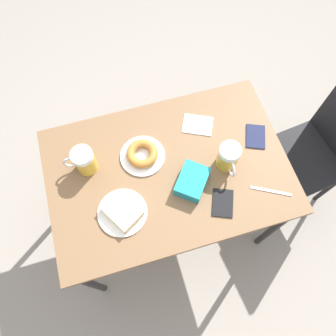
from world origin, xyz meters
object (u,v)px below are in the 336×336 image
at_px(plate_with_cake, 122,212).
at_px(beer_mug_left, 84,161).
at_px(plate_with_donut, 142,154).
at_px(passport_near_edge, 223,203).
at_px(beer_mug_center, 228,157).
at_px(blue_pouch, 192,181).
at_px(napkin_folded, 198,125).
at_px(fork, 271,191).
at_px(chair, 327,144).
at_px(passport_far_edge, 256,136).

relative_size(plate_with_cake, beer_mug_left, 1.50).
distance_m(plate_with_donut, passport_near_edge, 0.42).
height_order(beer_mug_left, beer_mug_center, same).
height_order(beer_mug_center, blue_pouch, beer_mug_center).
xyz_separation_m(plate_with_cake, napkin_folded, (-0.32, 0.45, -0.02)).
height_order(plate_with_cake, beer_mug_left, beer_mug_left).
distance_m(beer_mug_left, fork, 0.83).
bearing_deg(beer_mug_left, fork, 65.54).
distance_m(chair, passport_near_edge, 0.79).
height_order(beer_mug_left, napkin_folded, beer_mug_left).
bearing_deg(napkin_folded, fork, 26.14).
xyz_separation_m(beer_mug_left, fork, (0.34, 0.75, -0.07)).
height_order(chair, fork, chair).
xyz_separation_m(beer_mug_left, passport_far_edge, (0.07, 0.79, -0.06)).
height_order(plate_with_cake, passport_far_edge, plate_with_cake).
distance_m(beer_mug_center, passport_near_edge, 0.20).
height_order(chair, passport_near_edge, chair).
xyz_separation_m(beer_mug_center, passport_far_edge, (-0.09, 0.18, -0.06)).
distance_m(beer_mug_left, beer_mug_center, 0.63).
bearing_deg(plate_with_cake, passport_far_edge, 104.95).
height_order(beer_mug_center, napkin_folded, beer_mug_center).
height_order(fork, passport_far_edge, passport_far_edge).
distance_m(plate_with_cake, beer_mug_center, 0.51).
relative_size(beer_mug_center, fork, 0.86).
xyz_separation_m(beer_mug_center, blue_pouch, (0.05, -0.18, -0.04)).
bearing_deg(fork, plate_with_donut, -123.01).
height_order(beer_mug_left, passport_far_edge, beer_mug_left).
xyz_separation_m(plate_with_cake, passport_near_edge, (0.08, 0.42, -0.01)).
distance_m(plate_with_donut, blue_pouch, 0.26).
bearing_deg(beer_mug_center, passport_near_edge, -24.60).
bearing_deg(chair, blue_pouch, -90.56).
height_order(chair, passport_far_edge, chair).
height_order(passport_near_edge, blue_pouch, blue_pouch).
distance_m(plate_with_cake, napkin_folded, 0.55).
bearing_deg(fork, napkin_folded, -153.86).
distance_m(plate_with_cake, blue_pouch, 0.33).
xyz_separation_m(napkin_folded, passport_near_edge, (0.40, -0.02, 0.00)).
height_order(plate_with_cake, fork, plate_with_cake).
bearing_deg(chair, plate_with_cake, -90.24).
bearing_deg(passport_far_edge, beer_mug_left, -95.03).
bearing_deg(blue_pouch, beer_mug_center, 105.39).
xyz_separation_m(plate_with_donut, beer_mug_left, (-0.02, -0.25, 0.05)).
relative_size(passport_near_edge, blue_pouch, 0.77).
relative_size(plate_with_cake, beer_mug_center, 1.50).
bearing_deg(beer_mug_center, plate_with_donut, -111.95).
bearing_deg(beer_mug_left, plate_with_donut, 85.79).
bearing_deg(passport_near_edge, blue_pouch, -140.68).
bearing_deg(napkin_folded, beer_mug_center, 14.18).
relative_size(chair, passport_near_edge, 6.12).
xyz_separation_m(plate_with_donut, passport_far_edge, (0.05, 0.54, -0.02)).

